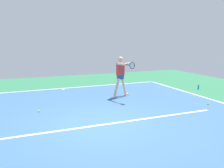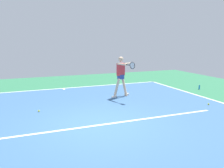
{
  "view_description": "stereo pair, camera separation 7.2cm",
  "coord_description": "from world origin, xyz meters",
  "px_view_note": "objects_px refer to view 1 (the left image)",
  "views": [
    {
      "loc": [
        2.24,
        6.46,
        2.5
      ],
      "look_at": [
        -1.04,
        -1.56,
        0.9
      ],
      "focal_mm": 38.36,
      "sensor_mm": 36.0,
      "label": 1
    },
    {
      "loc": [
        2.17,
        6.49,
        2.5
      ],
      "look_at": [
        -1.04,
        -1.56,
        0.9
      ],
      "focal_mm": 38.36,
      "sensor_mm": 36.0,
      "label": 2
    }
  ],
  "objects_px": {
    "water_bottle": "(198,87)",
    "tennis_ball_near_service_line": "(208,104)",
    "tennis_player": "(121,74)",
    "tennis_ball_centre_court": "(39,111)"
  },
  "relations": [
    {
      "from": "water_bottle",
      "to": "tennis_ball_near_service_line",
      "type": "bearing_deg",
      "value": 54.9
    },
    {
      "from": "tennis_player",
      "to": "tennis_ball_near_service_line",
      "type": "distance_m",
      "value": 3.79
    },
    {
      "from": "tennis_player",
      "to": "water_bottle",
      "type": "bearing_deg",
      "value": 161.73
    },
    {
      "from": "tennis_ball_near_service_line",
      "to": "tennis_ball_centre_court",
      "type": "xyz_separation_m",
      "value": [
        6.25,
        -1.51,
        0.0
      ]
    },
    {
      "from": "tennis_player",
      "to": "tennis_ball_near_service_line",
      "type": "xyz_separation_m",
      "value": [
        -2.59,
        2.58,
        -1.0
      ]
    },
    {
      "from": "tennis_player",
      "to": "tennis_ball_near_service_line",
      "type": "height_order",
      "value": "tennis_player"
    },
    {
      "from": "tennis_ball_near_service_line",
      "to": "water_bottle",
      "type": "xyz_separation_m",
      "value": [
        -1.77,
        -2.53,
        0.08
      ]
    },
    {
      "from": "tennis_player",
      "to": "water_bottle",
      "type": "distance_m",
      "value": 4.46
    },
    {
      "from": "tennis_ball_centre_court",
      "to": "water_bottle",
      "type": "xyz_separation_m",
      "value": [
        -8.02,
        -1.02,
        0.08
      ]
    },
    {
      "from": "tennis_ball_near_service_line",
      "to": "tennis_ball_centre_court",
      "type": "relative_size",
      "value": 1.0
    }
  ]
}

